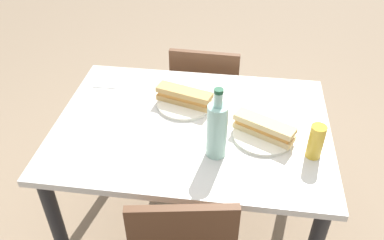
{
  "coord_description": "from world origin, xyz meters",
  "views": [
    {
      "loc": [
        0.19,
        -1.37,
        1.87
      ],
      "look_at": [
        0.0,
        0.0,
        0.8
      ],
      "focal_mm": 37.77,
      "sensor_mm": 36.0,
      "label": 1
    }
  ],
  "objects_px": {
    "beer_glass": "(316,142)",
    "dining_table": "(192,144)",
    "plate_near": "(263,135)",
    "baguette_sandwich_far": "(184,96)",
    "water_bottle": "(217,129)",
    "chair_far": "(206,98)",
    "knife_near": "(267,125)",
    "plate_far": "(184,104)",
    "baguette_sandwich_near": "(264,128)",
    "knife_far": "(187,95)"
  },
  "relations": [
    {
      "from": "baguette_sandwich_far",
      "to": "plate_far",
      "type": "bearing_deg",
      "value": 0.0
    },
    {
      "from": "dining_table",
      "to": "plate_near",
      "type": "relative_size",
      "value": 4.66
    },
    {
      "from": "dining_table",
      "to": "chair_far",
      "type": "height_order",
      "value": "chair_far"
    },
    {
      "from": "baguette_sandwich_near",
      "to": "baguette_sandwich_far",
      "type": "relative_size",
      "value": 0.97
    },
    {
      "from": "plate_near",
      "to": "beer_glass",
      "type": "distance_m",
      "value": 0.22
    },
    {
      "from": "knife_far",
      "to": "plate_far",
      "type": "bearing_deg",
      "value": -95.09
    },
    {
      "from": "water_bottle",
      "to": "beer_glass",
      "type": "bearing_deg",
      "value": 6.13
    },
    {
      "from": "chair_far",
      "to": "baguette_sandwich_near",
      "type": "xyz_separation_m",
      "value": [
        0.31,
        -0.67,
        0.34
      ]
    },
    {
      "from": "baguette_sandwich_near",
      "to": "baguette_sandwich_far",
      "type": "xyz_separation_m",
      "value": [
        -0.36,
        0.18,
        0.0
      ]
    },
    {
      "from": "baguette_sandwich_near",
      "to": "knife_near",
      "type": "relative_size",
      "value": 1.56
    },
    {
      "from": "plate_near",
      "to": "baguette_sandwich_far",
      "type": "xyz_separation_m",
      "value": [
        -0.36,
        0.18,
        0.04
      ]
    },
    {
      "from": "knife_near",
      "to": "plate_far",
      "type": "xyz_separation_m",
      "value": [
        -0.38,
        0.13,
        -0.01
      ]
    },
    {
      "from": "knife_far",
      "to": "water_bottle",
      "type": "bearing_deg",
      "value": -65.44
    },
    {
      "from": "knife_far",
      "to": "beer_glass",
      "type": "distance_m",
      "value": 0.64
    },
    {
      "from": "baguette_sandwich_near",
      "to": "plate_far",
      "type": "distance_m",
      "value": 0.4
    },
    {
      "from": "water_bottle",
      "to": "beer_glass",
      "type": "height_order",
      "value": "water_bottle"
    },
    {
      "from": "baguette_sandwich_near",
      "to": "beer_glass",
      "type": "height_order",
      "value": "beer_glass"
    },
    {
      "from": "chair_far",
      "to": "plate_near",
      "type": "xyz_separation_m",
      "value": [
        0.31,
        -0.67,
        0.3
      ]
    },
    {
      "from": "knife_near",
      "to": "water_bottle",
      "type": "xyz_separation_m",
      "value": [
        -0.2,
        -0.19,
        0.11
      ]
    },
    {
      "from": "plate_near",
      "to": "plate_far",
      "type": "distance_m",
      "value": 0.4
    },
    {
      "from": "dining_table",
      "to": "knife_near",
      "type": "height_order",
      "value": "knife_near"
    },
    {
      "from": "plate_near",
      "to": "water_bottle",
      "type": "xyz_separation_m",
      "value": [
        -0.19,
        -0.13,
        0.12
      ]
    },
    {
      "from": "chair_far",
      "to": "plate_near",
      "type": "height_order",
      "value": "chair_far"
    },
    {
      "from": "plate_near",
      "to": "baguette_sandwich_near",
      "type": "xyz_separation_m",
      "value": [
        0.0,
        0.0,
        0.04
      ]
    },
    {
      "from": "knife_near",
      "to": "beer_glass",
      "type": "distance_m",
      "value": 0.24
    },
    {
      "from": "beer_glass",
      "to": "dining_table",
      "type": "bearing_deg",
      "value": 164.7
    },
    {
      "from": "knife_near",
      "to": "baguette_sandwich_far",
      "type": "relative_size",
      "value": 0.62
    },
    {
      "from": "dining_table",
      "to": "knife_near",
      "type": "distance_m",
      "value": 0.35
    },
    {
      "from": "chair_far",
      "to": "water_bottle",
      "type": "distance_m",
      "value": 0.91
    },
    {
      "from": "beer_glass",
      "to": "water_bottle",
      "type": "bearing_deg",
      "value": -173.87
    },
    {
      "from": "knife_near",
      "to": "water_bottle",
      "type": "bearing_deg",
      "value": -137.21
    },
    {
      "from": "chair_far",
      "to": "plate_near",
      "type": "bearing_deg",
      "value": -65.32
    },
    {
      "from": "chair_far",
      "to": "dining_table",
      "type": "bearing_deg",
      "value": -89.75
    },
    {
      "from": "baguette_sandwich_near",
      "to": "plate_far",
      "type": "height_order",
      "value": "baguette_sandwich_near"
    },
    {
      "from": "dining_table",
      "to": "baguette_sandwich_far",
      "type": "distance_m",
      "value": 0.22
    },
    {
      "from": "knife_far",
      "to": "water_bottle",
      "type": "distance_m",
      "value": 0.42
    },
    {
      "from": "knife_near",
      "to": "knife_far",
      "type": "relative_size",
      "value": 0.94
    },
    {
      "from": "baguette_sandwich_near",
      "to": "knife_far",
      "type": "relative_size",
      "value": 1.47
    },
    {
      "from": "chair_far",
      "to": "knife_far",
      "type": "xyz_separation_m",
      "value": [
        -0.05,
        -0.43,
        0.31
      ]
    },
    {
      "from": "chair_far",
      "to": "knife_far",
      "type": "relative_size",
      "value": 4.79
    },
    {
      "from": "baguette_sandwich_near",
      "to": "plate_far",
      "type": "bearing_deg",
      "value": 153.27
    },
    {
      "from": "plate_near",
      "to": "knife_far",
      "type": "relative_size",
      "value": 1.43
    },
    {
      "from": "baguette_sandwich_far",
      "to": "water_bottle",
      "type": "relative_size",
      "value": 0.88
    },
    {
      "from": "plate_near",
      "to": "baguette_sandwich_near",
      "type": "relative_size",
      "value": 0.98
    },
    {
      "from": "chair_far",
      "to": "knife_near",
      "type": "height_order",
      "value": "chair_far"
    },
    {
      "from": "knife_near",
      "to": "plate_far",
      "type": "bearing_deg",
      "value": 161.56
    },
    {
      "from": "dining_table",
      "to": "water_bottle",
      "type": "bearing_deg",
      "value": -55.98
    },
    {
      "from": "baguette_sandwich_near",
      "to": "plate_far",
      "type": "relative_size",
      "value": 1.02
    },
    {
      "from": "chair_far",
      "to": "baguette_sandwich_far",
      "type": "distance_m",
      "value": 0.6
    },
    {
      "from": "plate_far",
      "to": "baguette_sandwich_far",
      "type": "distance_m",
      "value": 0.04
    }
  ]
}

